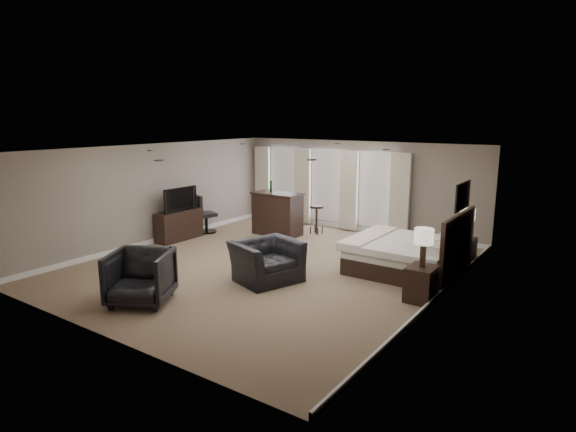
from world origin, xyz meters
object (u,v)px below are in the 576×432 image
Objects in this scene: dresser at (179,225)px; armchair_near at (267,254)px; desk_chair at (206,214)px; nightstand_near at (421,284)px; bar_counter at (277,214)px; nightstand_far at (465,250)px; bed at (405,240)px; lamp_near at (423,248)px; bar_stool_left at (277,216)px; armchair_far at (140,275)px; bar_stool_right at (316,220)px; tv at (178,208)px; lamp_far at (467,223)px.

dresser is 4.17m from armchair_near.
nightstand_near is at bearing -171.41° from desk_chair.
nightstand_far is at bearing 3.72° from bar_counter.
lamp_near is (0.89, -1.45, 0.29)m from bed.
bar_stool_left is (1.37, 2.63, -0.04)m from dresser.
lamp_near is 6.97m from dresser.
armchair_far is 1.46× the size of bar_stool_left.
desk_chair is (0.03, 1.01, 0.16)m from dresser.
desk_chair is (-3.93, 2.31, 0.01)m from armchair_near.
bar_stool_right is (2.70, 2.70, 0.01)m from dresser.
bar_stool_left is at bearing 126.62° from bar_counter.
tv is (-6.92, 0.57, 0.55)m from nightstand_near.
lamp_near is 0.63× the size of desk_chair.
nightstand_far is at bearing -20.19° from armchair_near.
desk_chair is (-1.81, -0.98, -0.05)m from bar_counter.
bed is at bearing -121.54° from lamp_far.
lamp_far reaches higher than bar_counter.
tv is at bearing 175.27° from lamp_near.
bar_counter is (-4.19, 1.12, -0.09)m from bed.
nightstand_near is at bearing -94.73° from tv.
nightstand_near is 0.91× the size of lamp_near.
bar_counter is (1.84, 2.00, -0.27)m from tv.
dresser is 1.23× the size of desk_chair.
bar_stool_right is at bearing -45.04° from tv.
lamp_far is 0.95× the size of bar_stool_left.
bar_counter is 1.91× the size of bar_stool_left.
bar_counter reaches higher than armchair_near.
bar_stool_right is (-4.22, 3.27, -0.58)m from lamp_near.
lamp_far is (0.00, 0.00, 0.62)m from nightstand_far.
bar_stool_left is (-5.55, 3.20, 0.04)m from nightstand_near.
lamp_near is 3.08m from armchair_near.
bar_stool_left is at bearing -108.22° from desk_chair.
bar_stool_right reaches higher than dresser.
dresser reaches higher than nightstand_far.
armchair_near is (-2.96, -3.62, 0.27)m from nightstand_far.
armchair_near is at bearing -57.22° from bar_counter.
armchair_near is (3.96, -1.29, -0.32)m from tv.
lamp_far is (0.00, 2.90, -0.09)m from lamp_near.
bed reaches higher than armchair_far.
lamp_far is 0.50× the size of dresser.
armchair_near is at bearing 33.62° from armchair_far.
armchair_near is at bearing -166.33° from lamp_near.
lamp_near is 0.56× the size of armchair_near.
armchair_far is at bearing 143.33° from desk_chair.
dresser is 2.72m from bar_counter.
dresser is (-6.92, -2.33, -0.50)m from lamp_far.
armchair_near reaches higher than tv.
armchair_far is 6.33m from bar_stool_left.
desk_chair is at bearing 178.69° from bed.
armchair_far is at bearing 172.58° from armchair_near.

